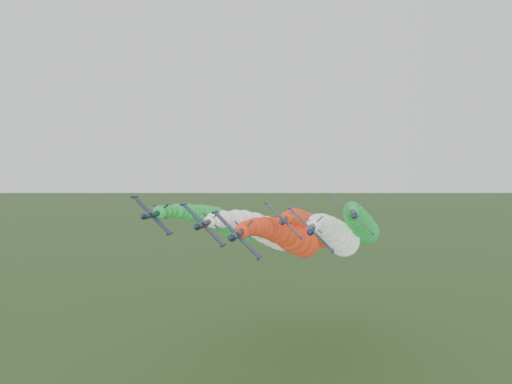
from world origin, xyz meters
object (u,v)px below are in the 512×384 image
jet_outer_left (228,224)px  jet_trail (315,228)px  jet_lead (291,238)px  jet_outer_right (361,224)px  jet_inner_left (266,231)px  jet_inner_right (336,235)px

jet_outer_left → jet_trail: 29.48m
jet_lead → jet_outer_right: jet_outer_right is taller
jet_outer_right → jet_inner_left: bearing=-159.7°
jet_inner_left → jet_outer_left: (-13.39, 8.23, 0.77)m
jet_lead → jet_inner_left: (-8.16, 7.92, 0.71)m
jet_inner_left → jet_trail: jet_inner_left is taller
jet_lead → jet_outer_left: bearing=143.2°
jet_lead → jet_outer_left: 26.98m
jet_inner_left → jet_outer_right: bearing=20.3°
jet_outer_left → jet_outer_right: 41.36m
jet_trail → jet_inner_right: bearing=-70.6°
jet_lead → jet_inner_left: bearing=135.9°
jet_outer_right → jet_trail: 17.71m
jet_inner_left → jet_outer_left: size_ratio=1.00×
jet_outer_right → jet_lead: bearing=-137.3°
jet_trail → jet_lead: bearing=-100.7°
jet_outer_right → jet_inner_right: bearing=-126.5°
jet_lead → jet_outer_right: (19.75, 18.23, 2.05)m
jet_lead → jet_trail: bearing=79.3°
jet_outer_left → jet_inner_left: bearing=-31.6°
jet_lead → jet_inner_right: 14.77m
jet_outer_left → jet_inner_right: bearing=-13.3°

